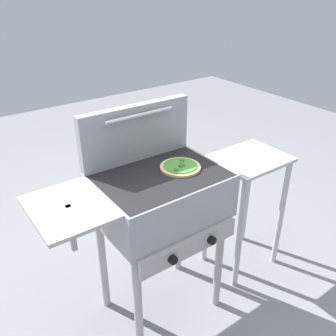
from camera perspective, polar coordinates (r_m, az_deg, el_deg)
ground_plane at (r=2.40m, az=-1.03°, el=-20.14°), size 8.00×8.00×0.00m
grill at (r=1.89m, az=-1.50°, el=-4.96°), size 0.96×0.53×0.90m
grill_lid_open at (r=1.93m, az=-4.96°, el=5.48°), size 0.63×0.08×0.30m
pizza_veggie at (r=1.88m, az=1.91°, el=0.22°), size 0.21×0.21×0.03m
prep_table at (r=2.38m, az=12.01°, el=-3.44°), size 0.44×0.36×0.80m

